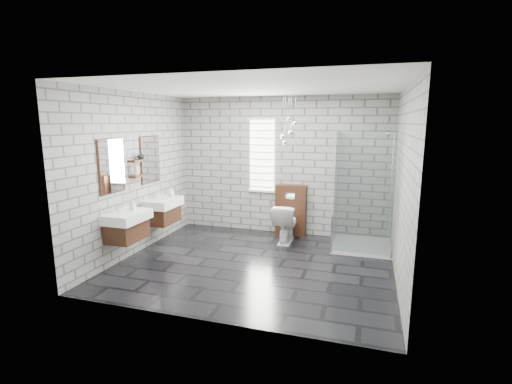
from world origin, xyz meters
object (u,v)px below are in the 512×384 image
at_px(vanity_left, 125,218).
at_px(vanity_right, 161,204).
at_px(shower_enclosure, 357,221).
at_px(toilet, 286,223).
at_px(cistern_panel, 291,210).

distance_m(vanity_left, vanity_right, 1.05).
bearing_deg(vanity_left, shower_enclosure, 27.70).
bearing_deg(toilet, shower_enclosure, 176.92).
bearing_deg(vanity_right, toilet, 20.52).
relative_size(vanity_right, cistern_panel, 1.57).
height_order(vanity_right, shower_enclosure, shower_enclosure).
xyz_separation_m(vanity_left, cistern_panel, (2.13, 2.31, -0.26)).
bearing_deg(shower_enclosure, vanity_left, -152.30).
relative_size(vanity_left, cistern_panel, 1.57).
bearing_deg(cistern_panel, vanity_left, -132.73).
bearing_deg(toilet, cistern_panel, -90.64).
distance_m(cistern_panel, shower_enclosure, 1.38).
bearing_deg(vanity_right, shower_enclosure, 12.30).
relative_size(cistern_panel, shower_enclosure, 0.49).
xyz_separation_m(vanity_right, shower_enclosure, (3.41, 0.74, -0.25)).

